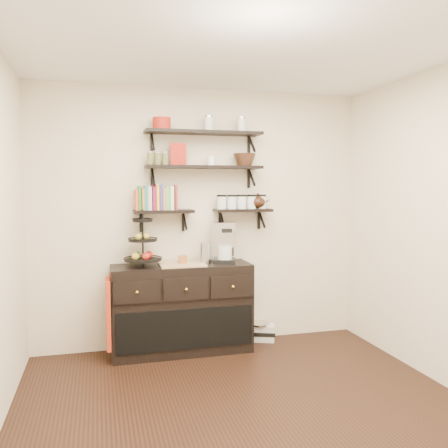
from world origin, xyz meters
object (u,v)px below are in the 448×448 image
fruit_stand (143,248)px  radio (259,332)px  sideboard (182,308)px  coffee_maker (223,243)px

fruit_stand → radio: fruit_stand is taller
sideboard → fruit_stand: bearing=179.4°
fruit_stand → radio: (1.26, 0.12, -0.99)m
fruit_stand → coffee_maker: bearing=1.7°
sideboard → radio: sideboard is taller
sideboard → coffee_maker: 0.79m
coffee_maker → fruit_stand: bearing=-162.1°
sideboard → coffee_maker: coffee_maker is taller
coffee_maker → sideboard: bearing=-160.1°
sideboard → coffee_maker: bearing=3.7°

